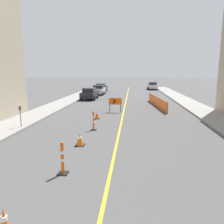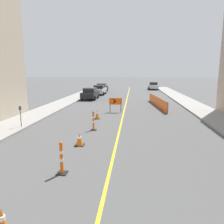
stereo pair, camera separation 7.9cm
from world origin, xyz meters
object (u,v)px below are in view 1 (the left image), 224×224
at_px(traffic_cone_third, 97,115).
at_px(delineator_post_rear, 94,122).
at_px(delineator_post_front, 62,160).
at_px(parked_car_curb_far, 101,88).
at_px(traffic_cone_nearest, 4,222).
at_px(parked_car_opposite_side, 152,86).
at_px(traffic_cone_second, 80,140).
at_px(parking_meter_near_curb, 20,112).
at_px(arrow_barricade_primary, 115,102).
at_px(parked_car_curb_mid, 99,90).
at_px(parked_car_curb_near, 90,94).

height_order(traffic_cone_third, delineator_post_rear, delineator_post_rear).
bearing_deg(delineator_post_front, parked_car_curb_far, 95.61).
height_order(traffic_cone_nearest, parked_car_opposite_side, parked_car_opposite_side).
relative_size(traffic_cone_nearest, delineator_post_front, 0.58).
height_order(traffic_cone_second, delineator_post_rear, delineator_post_rear).
height_order(traffic_cone_third, parking_meter_near_curb, parking_meter_near_curb).
relative_size(traffic_cone_third, arrow_barricade_primary, 0.53).
bearing_deg(parked_car_curb_mid, traffic_cone_third, -79.20).
bearing_deg(delineator_post_rear, traffic_cone_second, -93.46).
height_order(delineator_post_front, parking_meter_near_curb, parking_meter_near_curb).
relative_size(traffic_cone_second, traffic_cone_third, 0.90).
bearing_deg(parked_car_opposite_side, traffic_cone_nearest, -101.02).
bearing_deg(parking_meter_near_curb, traffic_cone_third, 38.05).
height_order(traffic_cone_nearest, parked_car_curb_mid, parked_car_curb_mid).
bearing_deg(parked_car_curb_mid, parked_car_opposite_side, 51.79).
bearing_deg(arrow_barricade_primary, delineator_post_rear, -99.20).
distance_m(delineator_post_rear, parked_car_curb_near, 16.31).
bearing_deg(traffic_cone_third, arrow_barricade_primary, 68.26).
xyz_separation_m(parked_car_curb_mid, parked_car_opposite_side, (9.82, 11.39, 0.00)).
relative_size(delineator_post_front, parked_car_curb_near, 0.29).
xyz_separation_m(parked_car_opposite_side, parking_meter_near_curb, (-11.65, -33.77, 0.34)).
bearing_deg(traffic_cone_nearest, delineator_post_front, 83.77).
xyz_separation_m(parked_car_curb_mid, parked_car_curb_far, (-0.32, 5.12, 0.00)).
xyz_separation_m(traffic_cone_nearest, parked_car_curb_near, (-2.94, 25.41, 0.44)).
bearing_deg(traffic_cone_nearest, parking_meter_near_curb, 115.57).
xyz_separation_m(traffic_cone_nearest, parked_car_curb_far, (-2.95, 36.83, 0.44)).
relative_size(parked_car_curb_near, parked_car_curb_mid, 0.99).
height_order(traffic_cone_nearest, traffic_cone_second, traffic_cone_nearest).
distance_m(parked_car_opposite_side, parking_meter_near_curb, 35.73).
distance_m(traffic_cone_second, delineator_post_front, 3.20).
height_order(traffic_cone_second, parked_car_opposite_side, parked_car_opposite_side).
relative_size(traffic_cone_nearest, delineator_post_rear, 0.57).
bearing_deg(traffic_cone_second, delineator_post_rear, 86.54).
distance_m(arrow_barricade_primary, parked_car_curb_near, 10.34).
relative_size(delineator_post_rear, parking_meter_near_curb, 0.90).
xyz_separation_m(delineator_post_rear, parked_car_curb_far, (-3.37, 27.38, 0.24)).
xyz_separation_m(parked_car_curb_near, parked_car_curb_far, (-0.02, 11.42, 0.00)).
xyz_separation_m(traffic_cone_third, parked_car_opposite_side, (7.10, 30.21, 0.45)).
relative_size(parked_car_curb_near, parked_car_opposite_side, 1.00).
relative_size(arrow_barricade_primary, parking_meter_near_curb, 0.95).
bearing_deg(parked_car_curb_mid, parking_meter_near_curb, -92.11).
bearing_deg(delineator_post_rear, traffic_cone_third, 95.43).
height_order(delineator_post_front, arrow_barricade_primary, arrow_barricade_primary).
bearing_deg(delineator_post_front, traffic_cone_nearest, -96.23).
height_order(parked_car_curb_mid, parking_meter_near_curb, parked_car_curb_mid).
bearing_deg(parked_car_curb_mid, delineator_post_front, -81.46).
height_order(delineator_post_rear, parking_meter_near_curb, parking_meter_near_curb).
height_order(traffic_cone_nearest, traffic_cone_third, traffic_cone_nearest).
xyz_separation_m(traffic_cone_nearest, traffic_cone_third, (0.09, 12.89, -0.00)).
distance_m(traffic_cone_third, parking_meter_near_curb, 5.84).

